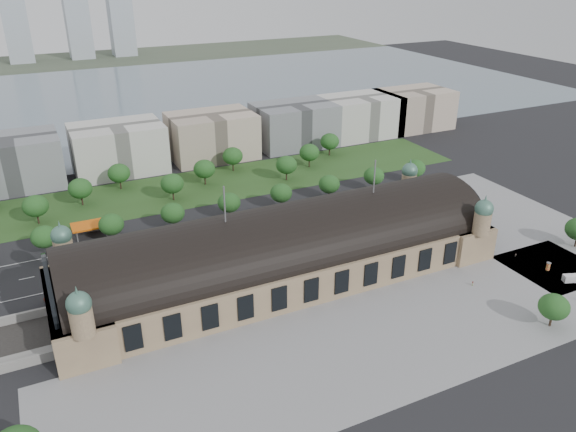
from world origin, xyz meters
name	(u,v)px	position (x,y,z in m)	size (l,w,h in m)	color
ground	(284,278)	(0.00, 0.00, 0.00)	(900.00, 900.00, 0.00)	black
station	(283,251)	(0.00, 0.00, 10.28)	(150.00, 48.40, 44.30)	tan
plaza_south	(380,341)	(10.00, -44.00, 0.00)	(190.00, 48.00, 0.12)	gray
plaza_east	(506,222)	(103.00, 0.00, 0.00)	(56.00, 100.00, 0.12)	gray
road_slab	(195,243)	(-20.00, 38.00, 0.00)	(260.00, 26.00, 0.10)	black
grass_belt	(170,192)	(-15.00, 93.00, 0.00)	(300.00, 45.00, 0.10)	#2A4B1E
petrol_station	(92,225)	(-53.91, 65.28, 2.95)	(14.00, 13.00, 5.05)	#DE5C0D
lake	(120,98)	(0.00, 298.00, 0.00)	(700.00, 320.00, 0.08)	slate
far_shore	(84,60)	(0.00, 498.00, 0.00)	(700.00, 120.00, 0.14)	#44513D
far_tower_left	(15,22)	(-60.00, 508.00, 40.00)	(24.00, 24.00, 80.00)	#9EA8B2
far_tower_mid	(77,17)	(0.00, 508.00, 42.50)	(24.00, 24.00, 85.00)	#9EA8B2
far_tower_right	(121,20)	(45.00, 508.00, 37.50)	(24.00, 24.00, 75.00)	#9EA8B2
office_2	(11,162)	(-80.00, 133.00, 12.00)	(45.00, 32.00, 24.00)	gray
office_3	(118,148)	(-30.00, 133.00, 12.00)	(45.00, 32.00, 24.00)	beige
office_4	(212,136)	(20.00, 133.00, 12.00)	(45.00, 32.00, 24.00)	#C3AF99
office_5	(294,125)	(70.00, 133.00, 12.00)	(45.00, 32.00, 24.00)	gray
office_6	(360,116)	(115.00, 133.00, 12.00)	(45.00, 32.00, 24.00)	beige
office_7	(413,109)	(155.00, 133.00, 12.00)	(45.00, 32.00, 24.00)	#C3AF99
tree_row_2	(44,237)	(-72.00, 53.00, 7.43)	(9.60, 9.60, 11.52)	#2D2116
tree_row_3	(111,224)	(-48.00, 53.00, 7.43)	(9.60, 9.60, 11.52)	#2D2116
tree_row_4	(173,213)	(-24.00, 53.00, 7.43)	(9.60, 9.60, 11.52)	#2D2116
tree_row_5	(229,203)	(0.00, 53.00, 7.43)	(9.60, 9.60, 11.52)	#2D2116
tree_row_6	(281,193)	(24.00, 53.00, 7.43)	(9.60, 9.60, 11.52)	#2D2116
tree_row_7	(329,184)	(48.00, 53.00, 7.43)	(9.60, 9.60, 11.52)	#2D2116
tree_row_8	(374,176)	(72.00, 53.00, 7.43)	(9.60, 9.60, 11.52)	#2D2116
tree_row_9	(415,168)	(96.00, 53.00, 7.43)	(9.60, 9.60, 11.52)	#2D2116
tree_belt_3	(35,206)	(-73.00, 83.00, 8.05)	(10.40, 10.40, 12.48)	#2D2116
tree_belt_4	(80,188)	(-54.00, 95.00, 8.05)	(10.40, 10.40, 12.48)	#2D2116
tree_belt_5	(119,173)	(-35.00, 107.00, 8.05)	(10.40, 10.40, 12.48)	#2D2116
tree_belt_6	(172,184)	(-16.00, 83.00, 8.05)	(10.40, 10.40, 12.48)	#2D2116
tree_belt_7	(204,169)	(3.00, 95.00, 8.05)	(10.40, 10.40, 12.48)	#2D2116
tree_belt_8	(233,156)	(22.00, 107.00, 8.05)	(10.40, 10.40, 12.48)	#2D2116
tree_belt_9	(286,165)	(41.00, 83.00, 8.05)	(10.40, 10.40, 12.48)	#2D2116
tree_belt_10	(309,152)	(60.00, 95.00, 8.05)	(10.40, 10.40, 12.48)	#2D2116
tree_belt_11	(330,141)	(79.00, 107.00, 8.05)	(10.40, 10.40, 12.48)	#2D2116
tree_plaza_s	(554,307)	(60.00, -60.00, 6.80)	(9.00, 9.00, 10.64)	#2D2116
traffic_car_2	(111,266)	(-52.48, 32.92, 0.81)	(2.70, 5.85, 1.63)	black
traffic_car_4	(285,230)	(16.02, 31.96, 0.65)	(1.54, 3.83, 1.31)	#162340
traffic_car_5	(330,211)	(41.15, 39.73, 0.79)	(1.68, 4.81, 1.58)	slate
traffic_car_6	(413,203)	(78.64, 31.28, 0.81)	(2.67, 5.80, 1.61)	silver
parked_car_0	(89,284)	(-61.28, 23.52, 0.80)	(1.69, 4.84, 1.60)	black
parked_car_1	(51,297)	(-73.50, 21.00, 0.66)	(2.18, 4.73, 1.31)	maroon
parked_car_2	(74,285)	(-66.05, 25.00, 0.71)	(1.99, 4.90, 1.42)	#1E1B4B
parked_car_3	(145,275)	(-43.19, 21.00, 0.79)	(1.86, 4.63, 1.58)	#595C60
parked_car_4	(161,266)	(-36.33, 25.00, 0.70)	(1.48, 4.25, 1.40)	silver
parked_car_5	(120,281)	(-51.43, 21.00, 0.76)	(2.51, 5.44, 1.51)	#94989C
parked_car_6	(151,274)	(-40.98, 21.00, 0.75)	(2.10, 5.17, 1.50)	black
bus_west	(210,247)	(-16.56, 29.33, 1.86)	(3.12, 13.35, 3.72)	red
bus_mid	(240,243)	(-5.39, 27.00, 1.79)	(3.00, 12.83, 3.57)	#C1B3B1
bus_east	(278,229)	(12.55, 32.00, 1.68)	(2.82, 12.04, 3.36)	silver
van_south	(571,278)	(86.97, -44.97, 1.21)	(6.28, 4.18, 2.53)	silver
advertising_column	(548,266)	(86.17, -36.14, 1.58)	(1.60, 1.60, 3.04)	#C35230
pedestrian_0	(473,284)	(55.00, -32.54, 0.83)	(0.81, 0.47, 1.67)	gray
pedestrian_2	(516,255)	(83.38, -24.00, 0.85)	(0.83, 0.48, 1.71)	gray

